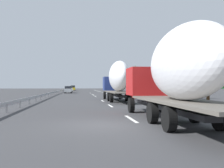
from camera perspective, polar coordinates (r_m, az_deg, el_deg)
The scene contains 22 objects.
ground_plane at distance 52.34m, azimuth -6.07°, elevation -2.42°, with size 260.00×260.00×0.00m, color #38383A.
lane_stripe_0 at distance 14.71m, azimuth 4.18°, elevation -7.62°, with size 3.20×0.20×0.01m, color white.
lane_stripe_1 at distance 24.16m, azimuth -0.37°, elevation -4.78°, with size 3.20×0.20×0.01m, color white.
lane_stripe_2 at distance 32.23m, azimuth -2.11°, elevation -3.68°, with size 3.20×0.20×0.01m, color white.
lane_stripe_3 at distance 45.93m, azimuth -3.65°, elevation -2.70°, with size 3.20×0.20×0.01m, color white.
lane_stripe_4 at distance 51.82m, azimuth -4.06°, elevation -2.43°, with size 3.20×0.20×0.01m, color white.
lane_stripe_5 at distance 55.67m, azimuth -4.29°, elevation -2.29°, with size 3.20×0.20×0.01m, color white.
lane_stripe_6 at distance 66.09m, azimuth -4.76°, elevation -1.99°, with size 3.20×0.20×0.01m, color white.
edge_line_right at distance 57.71m, azimuth -0.70°, elevation -2.23°, with size 110.00×0.20×0.01m, color white.
truck_lead at distance 31.71m, azimuth 1.25°, elevation 1.09°, with size 14.36×2.55×4.78m.
truck_trailing at distance 13.25m, azimuth 13.51°, elevation 2.75°, with size 14.34×2.55×4.59m.
car_white_van at distance 74.75m, azimuth -9.32°, elevation -1.11°, with size 4.29×1.86×1.76m.
car_yellow_coupe at distance 98.39m, azimuth -8.56°, elevation -0.89°, with size 4.79×1.80×1.97m.
car_silver_hatch at distance 65.81m, azimuth -9.59°, elevation -1.21°, with size 4.42×1.72×1.76m.
road_sign at distance 54.65m, azimuth 0.93°, elevation 0.16°, with size 0.10×0.90×3.45m.
tree_0 at distance 36.90m, azimuth 15.02°, elevation 3.00°, with size 3.14×3.14×6.30m.
tree_1 at distance 81.04m, azimuth 2.15°, elevation 0.48°, with size 2.44×2.44×4.88m.
tree_2 at distance 40.08m, azimuth 12.35°, elevation 2.90°, with size 3.93×3.93×6.81m.
tree_3 at distance 97.13m, azimuth -0.45°, elevation 1.01°, with size 2.51×2.51×6.75m.
tree_4 at distance 67.19m, azimuth 5.08°, elevation 1.80°, with size 3.42×3.42×7.16m.
tree_5 at distance 26.69m, azimuth 20.26°, elevation 3.84°, with size 3.37×3.37×6.07m.
guardrail_median at distance 55.53m, azimuth -12.34°, elevation -1.70°, with size 94.00×0.10×0.76m.
Camera 1 is at (-12.30, 1.10, 1.85)m, focal length 41.76 mm.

